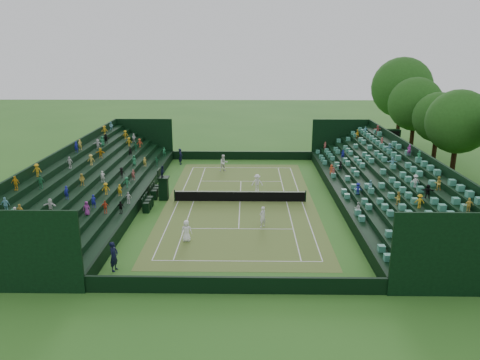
{
  "coord_description": "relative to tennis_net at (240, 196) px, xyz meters",
  "views": [
    {
      "loc": [
        0.61,
        -39.21,
        13.33
      ],
      "look_at": [
        0.0,
        0.0,
        2.0
      ],
      "focal_mm": 35.0,
      "sensor_mm": 36.0,
      "label": 1
    }
  ],
  "objects": [
    {
      "name": "umpire_chair",
      "position": [
        -6.84,
        0.51,
        0.81
      ],
      "size": [
        0.99,
        0.99,
        3.12
      ],
      "color": "black",
      "rests_on": "ground"
    },
    {
      "name": "perimeter_wall_east",
      "position": [
        8.48,
        0.0,
        -0.03
      ],
      "size": [
        0.2,
        31.77,
        1.0
      ],
      "primitive_type": "cube",
      "color": "black",
      "rests_on": "ground"
    },
    {
      "name": "courtside_chairs",
      "position": [
        -7.74,
        -0.38,
        -0.06
      ],
      "size": [
        0.56,
        5.53,
        1.22
      ],
      "color": "black",
      "rests_on": "ground"
    },
    {
      "name": "tree_row",
      "position": [
        21.91,
        12.01,
        6.15
      ],
      "size": [
        11.69,
        35.59,
        11.92
      ],
      "color": "black",
      "rests_on": "ground"
    },
    {
      "name": "south_grandstand",
      "position": [
        -12.66,
        0.0,
        1.02
      ],
      "size": [
        6.6,
        32.0,
        4.9
      ],
      "color": "black",
      "rests_on": "ground"
    },
    {
      "name": "player_far_east",
      "position": [
        1.58,
        3.14,
        0.3
      ],
      "size": [
        1.1,
        0.66,
        1.66
      ],
      "primitive_type": "imported",
      "rotation": [
        0.0,
        0.0,
        0.04
      ],
      "color": "white",
      "rests_on": "ground"
    },
    {
      "name": "player_near_west",
      "position": [
        -3.62,
        -8.75,
        0.26
      ],
      "size": [
        0.77,
        0.5,
        1.57
      ],
      "primitive_type": "imported",
      "rotation": [
        0.0,
        0.0,
        3.14
      ],
      "color": "white",
      "rests_on": "ground"
    },
    {
      "name": "player_near_east",
      "position": [
        1.81,
        -5.96,
        0.3
      ],
      "size": [
        0.71,
        0.7,
        1.65
      ],
      "primitive_type": "imported",
      "rotation": [
        0.0,
        0.0,
        3.89
      ],
      "color": "white",
      "rests_on": "ground"
    },
    {
      "name": "scoreboard_tower",
      "position": [
        17.75,
        16.0,
        2.62
      ],
      "size": [
        2.0,
        1.0,
        3.7
      ],
      "color": "black",
      "rests_on": "ground"
    },
    {
      "name": "court_surface",
      "position": [
        0.0,
        0.0,
        -0.52
      ],
      "size": [
        12.97,
        26.77,
        0.01
      ],
      "primitive_type": "cube",
      "color": "#417F2A",
      "rests_on": "ground"
    },
    {
      "name": "ground",
      "position": [
        0.0,
        0.0,
        -0.53
      ],
      "size": [
        160.0,
        160.0,
        0.0
      ],
      "primitive_type": "plane",
      "color": "#2D6620",
      "rests_on": "ground"
    },
    {
      "name": "player_far_west",
      "position": [
        -1.96,
        10.47,
        0.4
      ],
      "size": [
        1.1,
        0.99,
        1.85
      ],
      "primitive_type": "imported",
      "rotation": [
        0.0,
        0.0,
        0.4
      ],
      "color": "white",
      "rests_on": "ground"
    },
    {
      "name": "perimeter_wall_north",
      "position": [
        0.0,
        15.88,
        -0.03
      ],
      "size": [
        17.17,
        0.2,
        1.0
      ],
      "primitive_type": "cube",
      "color": "black",
      "rests_on": "ground"
    },
    {
      "name": "perimeter_wall_west",
      "position": [
        -8.48,
        0.0,
        -0.03
      ],
      "size": [
        0.2,
        31.77,
        1.0
      ],
      "primitive_type": "cube",
      "color": "black",
      "rests_on": "ground"
    },
    {
      "name": "north_grandstand",
      "position": [
        12.66,
        0.0,
        1.02
      ],
      "size": [
        6.6,
        32.0,
        4.9
      ],
      "color": "black",
      "rests_on": "ground"
    },
    {
      "name": "tennis_net",
      "position": [
        0.0,
        0.0,
        0.0
      ],
      "size": [
        11.67,
        0.1,
        1.06
      ],
      "color": "black",
      "rests_on": "ground"
    },
    {
      "name": "perimeter_wall_south",
      "position": [
        0.0,
        -15.88,
        -0.03
      ],
      "size": [
        17.17,
        0.2,
        1.0
      ],
      "primitive_type": "cube",
      "color": "black",
      "rests_on": "ground"
    },
    {
      "name": "line_judge_south",
      "position": [
        -7.5,
        -13.25,
        0.42
      ],
      "size": [
        0.6,
        0.77,
        1.88
      ],
      "primitive_type": "imported",
      "rotation": [
        0.0,
        0.0,
        1.33
      ],
      "color": "black",
      "rests_on": "ground"
    },
    {
      "name": "line_judge_north",
      "position": [
        -7.09,
        13.4,
        0.41
      ],
      "size": [
        0.52,
        0.73,
        1.87
      ],
      "primitive_type": "imported",
      "rotation": [
        0.0,
        0.0,
        1.46
      ],
      "color": "black",
      "rests_on": "ground"
    }
  ]
}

